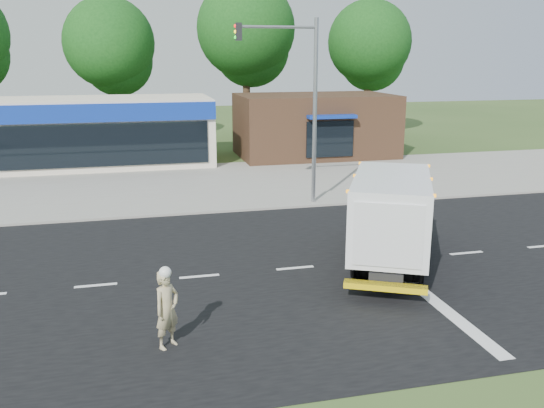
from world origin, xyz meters
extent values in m
plane|color=#385123|center=(0.00, 0.00, 0.00)|extent=(120.00, 120.00, 0.00)
cube|color=black|center=(0.00, 0.00, 0.00)|extent=(60.00, 14.00, 0.02)
cube|color=gray|center=(0.00, 8.20, 0.06)|extent=(60.00, 2.40, 0.12)
cube|color=gray|center=(0.00, 14.00, 0.01)|extent=(60.00, 9.00, 0.02)
cube|color=silver|center=(-6.00, 0.00, 0.02)|extent=(1.20, 0.15, 0.01)
cube|color=silver|center=(-3.00, 0.00, 0.02)|extent=(1.20, 0.15, 0.01)
cube|color=silver|center=(0.00, 0.00, 0.02)|extent=(1.20, 0.15, 0.01)
cube|color=silver|center=(3.00, 0.00, 0.02)|extent=(1.20, 0.15, 0.01)
cube|color=silver|center=(6.00, 0.00, 0.02)|extent=(1.20, 0.15, 0.01)
cube|color=silver|center=(9.00, 0.00, 0.02)|extent=(1.20, 0.15, 0.01)
cube|color=silver|center=(3.00, -3.00, 0.02)|extent=(0.40, 7.00, 0.01)
cube|color=black|center=(2.70, -0.93, 0.64)|extent=(2.86, 4.51, 0.32)
cube|color=silver|center=(4.15, 1.99, 1.42)|extent=(2.58, 2.52, 1.92)
cube|color=black|center=(4.54, 2.76, 1.60)|extent=(1.62, 0.90, 0.82)
cube|color=white|center=(2.70, -0.93, 1.92)|extent=(4.01, 5.08, 2.15)
cube|color=silver|center=(1.68, -2.99, 1.88)|extent=(1.66, 0.86, 1.74)
cube|color=yellow|center=(1.60, -3.14, 0.50)|extent=(2.11, 1.27, 0.16)
cube|color=orange|center=(2.70, -0.93, 2.98)|extent=(3.96, 4.93, 0.07)
cylinder|color=black|center=(3.39, 2.41, 0.44)|extent=(0.64, 0.91, 0.88)
cylinder|color=black|center=(4.95, 1.64, 0.44)|extent=(0.64, 0.91, 0.88)
cylinder|color=black|center=(1.60, -1.09, 0.44)|extent=(0.64, 0.91, 0.88)
cylinder|color=black|center=(3.24, -1.91, 0.44)|extent=(0.64, 0.91, 0.88)
imported|color=tan|center=(-4.18, -4.12, 0.92)|extent=(0.80, 0.77, 1.84)
sphere|color=white|center=(-4.18, -4.12, 1.81)|extent=(0.28, 0.28, 0.28)
cube|color=beige|center=(-9.00, 20.00, 2.00)|extent=(18.00, 6.00, 4.00)
cube|color=navy|center=(-9.00, 16.95, 3.40)|extent=(18.00, 0.30, 1.00)
cube|color=black|center=(-9.00, 16.95, 1.60)|extent=(17.00, 0.12, 2.40)
cube|color=#382316|center=(7.00, 20.00, 2.00)|extent=(10.00, 6.00, 4.00)
cube|color=navy|center=(7.00, 16.90, 2.90)|extent=(3.00, 1.20, 0.20)
cube|color=black|center=(7.00, 16.95, 1.50)|extent=(3.00, 0.12, 2.20)
cylinder|color=gray|center=(3.00, 7.60, 4.00)|extent=(0.18, 0.18, 8.00)
cylinder|color=gray|center=(1.30, 7.60, 7.60)|extent=(3.40, 0.12, 0.12)
cube|color=black|center=(-0.30, 7.60, 7.40)|extent=(0.25, 0.25, 0.70)
cylinder|color=#332114|center=(-6.00, 28.00, 3.43)|extent=(0.56, 0.56, 6.86)
sphere|color=#134514|center=(-6.00, 28.00, 7.35)|extent=(6.47, 6.47, 6.47)
sphere|color=#134514|center=(-5.50, 28.50, 6.08)|extent=(5.10, 5.10, 5.10)
cylinder|color=#332114|center=(4.00, 28.00, 3.92)|extent=(0.56, 0.56, 7.84)
sphere|color=#134514|center=(4.00, 28.00, 8.40)|extent=(7.39, 7.39, 7.39)
sphere|color=#134514|center=(4.50, 28.50, 6.94)|extent=(5.82, 5.82, 5.82)
cylinder|color=#332114|center=(14.00, 28.00, 3.50)|extent=(0.56, 0.56, 7.00)
sphere|color=#134514|center=(14.00, 28.00, 7.50)|extent=(6.60, 6.60, 6.60)
sphere|color=#134514|center=(14.50, 28.50, 6.20)|extent=(5.20, 5.20, 5.20)
camera|label=1|loc=(-4.68, -16.29, 6.48)|focal=38.00mm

